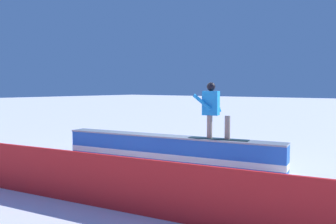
{
  "coord_description": "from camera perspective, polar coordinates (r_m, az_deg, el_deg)",
  "views": [
    {
      "loc": [
        -5.92,
        7.38,
        2.03
      ],
      "look_at": [
        -0.71,
        0.86,
        1.43
      ],
      "focal_mm": 37.59,
      "sensor_mm": 36.0,
      "label": 1
    }
  ],
  "objects": [
    {
      "name": "snowboarder",
      "position": [
        8.95,
        7.28,
        0.56
      ],
      "size": [
        1.55,
        0.68,
        1.43
      ],
      "color": "#14282E",
      "rests_on": "grind_box"
    },
    {
      "name": "ground_plane",
      "position": [
        9.68,
        -0.14,
        -8.02
      ],
      "size": [
        120.0,
        120.0,
        0.0
      ],
      "primitive_type": "plane",
      "color": "white"
    },
    {
      "name": "grind_box",
      "position": [
        9.62,
        -0.14,
        -6.13
      ],
      "size": [
        6.3,
        1.75,
        0.71
      ],
      "color": "blue",
      "rests_on": "ground_plane"
    },
    {
      "name": "safety_fence",
      "position": [
        7.08,
        -20.17,
        -9.02
      ],
      "size": [
        13.58,
        2.78,
        0.91
      ],
      "primitive_type": "cube",
      "rotation": [
        0.0,
        0.0,
        0.2
      ],
      "color": "red",
      "rests_on": "ground_plane"
    }
  ]
}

